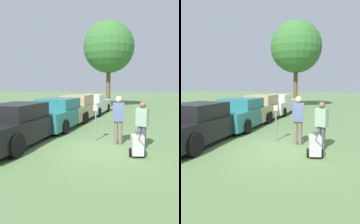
% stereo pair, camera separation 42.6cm
% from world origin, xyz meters
% --- Properties ---
extents(ground_plane, '(120.00, 120.00, 0.00)m').
position_xyz_m(ground_plane, '(0.00, 0.00, 0.00)').
color(ground_plane, '#517042').
extents(parked_car_black, '(2.02, 5.10, 1.56)m').
position_xyz_m(parked_car_black, '(-3.04, -0.14, 0.73)').
color(parked_car_black, black).
rests_on(parked_car_black, ground_plane).
extents(parked_car_teal, '(2.17, 5.21, 1.54)m').
position_xyz_m(parked_car_teal, '(-3.04, 3.38, 0.72)').
color(parked_car_teal, '#23666B').
rests_on(parked_car_teal, ground_plane).
extents(parked_car_tan, '(2.07, 5.26, 1.61)m').
position_xyz_m(parked_car_tan, '(-3.04, 6.16, 0.73)').
color(parked_car_tan, tan).
rests_on(parked_car_tan, ground_plane).
extents(parked_car_white, '(2.15, 5.28, 1.50)m').
position_xyz_m(parked_car_white, '(-3.04, 9.34, 0.70)').
color(parked_car_white, silver).
rests_on(parked_car_white, ground_plane).
extents(parking_meter, '(0.18, 0.09, 1.44)m').
position_xyz_m(parking_meter, '(-0.38, 1.08, 1.00)').
color(parking_meter, slate).
rests_on(parking_meter, ground_plane).
extents(person_worker, '(0.45, 0.29, 1.83)m').
position_xyz_m(person_worker, '(0.58, 0.85, 1.05)').
color(person_worker, '#665B4C').
rests_on(person_worker, ground_plane).
extents(person_supervisor, '(0.47, 0.37, 1.66)m').
position_xyz_m(person_supervisor, '(1.48, 0.55, 0.94)').
color(person_supervisor, '#3F3F47').
rests_on(person_supervisor, ground_plane).
extents(equipment_cart, '(0.53, 1.00, 1.00)m').
position_xyz_m(equipment_cart, '(1.42, -0.43, 0.39)').
color(equipment_cart, '#B2B2AD').
rests_on(equipment_cart, ground_plane).
extents(shade_tree, '(5.25, 5.25, 8.74)m').
position_xyz_m(shade_tree, '(-3.17, 15.36, 6.10)').
color(shade_tree, brown).
rests_on(shade_tree, ground_plane).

